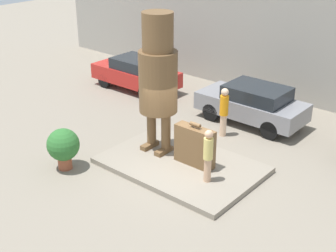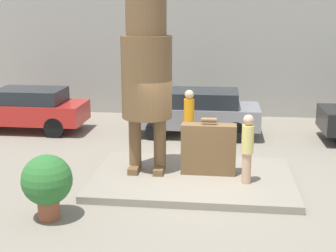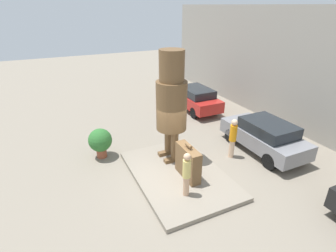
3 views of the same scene
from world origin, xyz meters
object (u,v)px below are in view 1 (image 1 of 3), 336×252
at_px(giant_suitcase, 195,146).
at_px(parked_car_grey, 253,103).
at_px(planter_pot, 63,146).
at_px(tourist, 208,154).
at_px(worker_hivis, 224,110).
at_px(statue_figure, 158,73).
at_px(parked_car_red, 136,73).

relative_size(giant_suitcase, parked_car_grey, 0.35).
bearing_deg(parked_car_grey, planter_pot, 68.73).
bearing_deg(tourist, planter_pot, -153.14).
bearing_deg(giant_suitcase, tourist, -32.06).
bearing_deg(parked_car_grey, tourist, 106.01).
height_order(tourist, worker_hivis, tourist).
relative_size(planter_pot, worker_hivis, 0.74).
distance_m(statue_figure, worker_hivis, 3.28).
xyz_separation_m(planter_pot, worker_hivis, (2.47, 5.24, 0.20)).
relative_size(giant_suitcase, parked_car_red, 0.34).
bearing_deg(planter_pot, parked_car_red, 116.07).
height_order(statue_figure, giant_suitcase, statue_figure).
distance_m(tourist, worker_hivis, 3.56).
height_order(parked_car_grey, planter_pot, parked_car_grey).
bearing_deg(parked_car_red, parked_car_grey, -178.70).
distance_m(giant_suitcase, tourist, 1.11).
bearing_deg(tourist, giant_suitcase, 147.94).
xyz_separation_m(statue_figure, giant_suitcase, (1.54, -0.05, -2.04)).
relative_size(parked_car_red, planter_pot, 3.06).
distance_m(giant_suitcase, planter_pot, 4.10).
distance_m(parked_car_red, worker_hivis, 5.97).
distance_m(giant_suitcase, worker_hivis, 2.71).
distance_m(giant_suitcase, parked_car_red, 7.65).
height_order(statue_figure, planter_pot, statue_figure).
distance_m(tourist, parked_car_grey, 5.03).
height_order(statue_figure, parked_car_red, statue_figure).
height_order(planter_pot, worker_hivis, worker_hivis).
xyz_separation_m(giant_suitcase, tourist, (0.92, -0.57, 0.27)).
bearing_deg(parked_car_grey, giant_suitcase, 96.29).
height_order(parked_car_red, planter_pot, parked_car_red).
xyz_separation_m(giant_suitcase, planter_pot, (-3.15, -2.63, -0.01)).
distance_m(tourist, planter_pot, 4.56).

